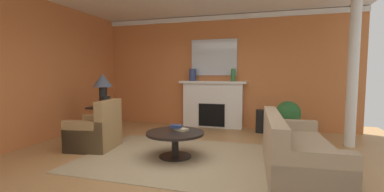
{
  "coord_description": "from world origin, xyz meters",
  "views": [
    {
      "loc": [
        1.38,
        -3.96,
        1.45
      ],
      "look_at": [
        -0.13,
        1.08,
        1.0
      ],
      "focal_mm": 24.51,
      "sensor_mm": 36.0,
      "label": 1
    }
  ],
  "objects": [
    {
      "name": "armchair_near_window",
      "position": [
        -1.83,
        0.26,
        0.31
      ],
      "size": [
        0.9,
        0.9,
        0.95
      ],
      "color": "#9E7A4C",
      "rests_on": "ground_plane"
    },
    {
      "name": "vase_tall_corner",
      "position": [
        1.18,
        2.63,
        0.28
      ],
      "size": [
        0.25,
        0.25,
        0.57
      ],
      "primitive_type": "cylinder",
      "color": "black",
      "rests_on": "ground_plane"
    },
    {
      "name": "vase_on_side_table",
      "position": [
        -2.12,
        1.04,
        0.82
      ],
      "size": [
        0.19,
        0.19,
        0.25
      ],
      "primitive_type": "cylinder",
      "color": "black",
      "rests_on": "side_table"
    },
    {
      "name": "mantel_mirror",
      "position": [
        -0.1,
        3.05,
        1.89
      ],
      "size": [
        1.24,
        0.04,
        0.97
      ],
      "primitive_type": "cube",
      "color": "silver"
    },
    {
      "name": "coffee_table",
      "position": [
        -0.17,
        0.2,
        0.34
      ],
      "size": [
        1.0,
        1.0,
        0.45
      ],
      "color": "black",
      "rests_on": "ground_plane"
    },
    {
      "name": "column_white",
      "position": [
        2.93,
        1.87,
        1.51
      ],
      "size": [
        0.2,
        0.2,
        3.01
      ],
      "primitive_type": "cylinder",
      "color": "white",
      "rests_on": "ground_plane"
    },
    {
      "name": "fireplace",
      "position": [
        -0.1,
        2.93,
        0.59
      ],
      "size": [
        1.8,
        0.35,
        1.25
      ],
      "color": "white",
      "rests_on": "ground_plane"
    },
    {
      "name": "side_table",
      "position": [
        -2.27,
        1.16,
        0.4
      ],
      "size": [
        0.56,
        0.56,
        0.7
      ],
      "color": "black",
      "rests_on": "ground_plane"
    },
    {
      "name": "crown_moulding",
      "position": [
        0.0,
        3.06,
        2.93
      ],
      "size": [
        7.06,
        0.08,
        0.12
      ],
      "primitive_type": "cube",
      "color": "white"
    },
    {
      "name": "sofa",
      "position": [
        1.74,
        0.03,
        0.3
      ],
      "size": [
        1.03,
        2.15,
        0.85
      ],
      "color": "tan",
      "rests_on": "ground_plane"
    },
    {
      "name": "potted_plant",
      "position": [
        1.78,
        2.27,
        0.49
      ],
      "size": [
        0.56,
        0.56,
        0.83
      ],
      "color": "#333333",
      "rests_on": "ground_plane"
    },
    {
      "name": "book_art_folio",
      "position": [
        -0.2,
        0.32,
        0.52
      ],
      "size": [
        0.2,
        0.16,
        0.05
      ],
      "primitive_type": "cube",
      "rotation": [
        0.0,
        0.0,
        0.09
      ],
      "color": "navy",
      "rests_on": "coffee_table"
    },
    {
      "name": "book_red_cover",
      "position": [
        -0.11,
        0.33,
        0.47
      ],
      "size": [
        0.29,
        0.23,
        0.04
      ],
      "primitive_type": "cube",
      "rotation": [
        0.0,
        0.0,
        -0.36
      ],
      "color": "tan",
      "rests_on": "coffee_table"
    },
    {
      "name": "wall_fireplace",
      "position": [
        0.0,
        3.14,
        1.51
      ],
      "size": [
        7.06,
        0.12,
        3.01
      ],
      "primitive_type": "cube",
      "color": "#CC723D",
      "rests_on": "ground_plane"
    },
    {
      "name": "vase_mantel_left",
      "position": [
        -0.65,
        2.88,
        1.42
      ],
      "size": [
        0.19,
        0.19,
        0.33
      ],
      "primitive_type": "cylinder",
      "color": "navy",
      "rests_on": "fireplace"
    },
    {
      "name": "area_rug",
      "position": [
        -0.17,
        0.2,
        0.01
      ],
      "size": [
        3.11,
        2.46,
        0.01
      ],
      "primitive_type": "cube",
      "color": "tan",
      "rests_on": "ground_plane"
    },
    {
      "name": "vase_mantel_right",
      "position": [
        0.45,
        2.88,
        1.41
      ],
      "size": [
        0.12,
        0.12,
        0.32
      ],
      "primitive_type": "cylinder",
      "color": "#33703D",
      "rests_on": "fireplace"
    },
    {
      "name": "ground_plane",
      "position": [
        0.0,
        0.0,
        0.0
      ],
      "size": [
        8.4,
        8.4,
        0.0
      ],
      "primitive_type": "plane",
      "color": "tan"
    },
    {
      "name": "table_lamp",
      "position": [
        -2.27,
        1.16,
        1.22
      ],
      "size": [
        0.44,
        0.44,
        0.75
      ],
      "color": "black",
      "rests_on": "side_table"
    },
    {
      "name": "wall_window",
      "position": [
        -3.29,
        0.3,
        1.51
      ],
      "size": [
        0.12,
        6.75,
        3.01
      ],
      "primitive_type": "cube",
      "color": "#CC723D",
      "rests_on": "ground_plane"
    }
  ]
}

